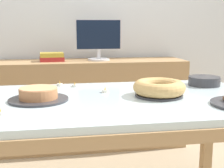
% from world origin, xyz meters
% --- Properties ---
extents(wall_back, '(8.00, 0.10, 2.60)m').
position_xyz_m(wall_back, '(0.00, 1.49, 1.30)').
color(wall_back, silver).
rests_on(wall_back, ground).
extents(dining_table, '(1.73, 0.99, 0.74)m').
position_xyz_m(dining_table, '(0.00, 0.00, 0.66)').
color(dining_table, silver).
rests_on(dining_table, ground).
extents(sideboard, '(1.75, 0.44, 0.82)m').
position_xyz_m(sideboard, '(0.00, 1.19, 0.41)').
color(sideboard, tan).
rests_on(sideboard, ground).
extents(computer_monitor, '(0.42, 0.20, 0.38)m').
position_xyz_m(computer_monitor, '(0.07, 1.19, 1.01)').
color(computer_monitor, silver).
rests_on(computer_monitor, sideboard).
extents(book_stack, '(0.22, 0.17, 0.08)m').
position_xyz_m(book_stack, '(-0.35, 1.19, 0.86)').
color(book_stack, maroon).
rests_on(book_stack, sideboard).
extents(cake_chocolate_round, '(0.32, 0.32, 0.07)m').
position_xyz_m(cake_chocolate_round, '(-0.40, 0.01, 0.77)').
color(cake_chocolate_round, '#333338').
rests_on(cake_chocolate_round, dining_table).
extents(cake_golden_bundt, '(0.30, 0.30, 0.09)m').
position_xyz_m(cake_golden_bundt, '(0.27, 0.00, 0.79)').
color(cake_golden_bundt, '#333338').
rests_on(cake_golden_bundt, dining_table).
extents(plate_stack, '(0.21, 0.21, 0.06)m').
position_xyz_m(plate_stack, '(0.67, 0.27, 0.77)').
color(plate_stack, '#333338').
rests_on(plate_stack, dining_table).
extents(tealight_near_front, '(0.04, 0.04, 0.04)m').
position_xyz_m(tealight_near_front, '(-0.29, 0.41, 0.75)').
color(tealight_near_front, silver).
rests_on(tealight_near_front, dining_table).
extents(tealight_right_edge, '(0.04, 0.04, 0.04)m').
position_xyz_m(tealight_right_edge, '(-0.55, -0.25, 0.75)').
color(tealight_right_edge, silver).
rests_on(tealight_right_edge, dining_table).
extents(tealight_centre, '(0.04, 0.04, 0.04)m').
position_xyz_m(tealight_centre, '(-0.19, 0.36, 0.75)').
color(tealight_centre, silver).
rests_on(tealight_centre, dining_table).
extents(tealight_left_edge, '(0.04, 0.04, 0.04)m').
position_xyz_m(tealight_left_edge, '(-0.02, 0.15, 0.75)').
color(tealight_left_edge, silver).
rests_on(tealight_left_edge, dining_table).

